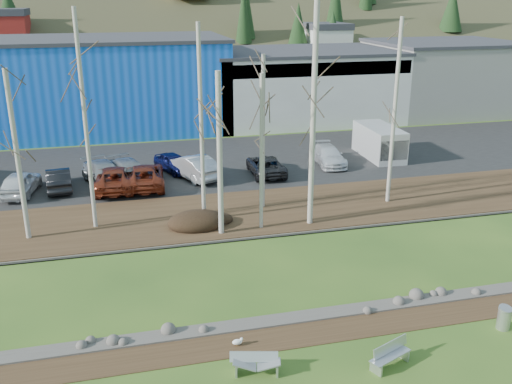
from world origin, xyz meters
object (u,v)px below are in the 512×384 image
object	(u,v)px
car_2	(144,176)
car_3	(129,172)
litter_bin	(504,319)
car_4	(174,163)
car_7	(328,155)
bench_damaged	(256,363)
bench_intact	(390,355)
car_0	(20,183)
car_1	(59,179)
seagull	(238,342)
car_8	(104,173)
van_white	(380,142)
car_5	(193,166)
car_6	(266,165)
car_9	(115,178)

from	to	relation	value
car_2	car_3	distance (m)	1.50
litter_bin	car_4	distance (m)	24.82
car_7	bench_damaged	bearing A→B (deg)	-112.87
car_3	car_4	distance (m)	3.49
litter_bin	car_7	xyz separation A→B (m)	(1.29, 21.84, 0.38)
bench_intact	car_0	xyz separation A→B (m)	(-14.48, 21.35, 0.46)
car_1	car_2	size ratio (longest dim) A/B	0.79
seagull	car_8	xyz separation A→B (m)	(-4.58, 19.80, 0.67)
car_0	car_8	world-z (taller)	car_0
seagull	van_white	world-z (taller)	van_white
bench_damaged	car_3	world-z (taller)	car_3
car_8	car_5	bearing A→B (deg)	-20.21
car_4	car_5	distance (m)	2.07
car_0	car_7	bearing A→B (deg)	-166.50
bench_damaged	car_2	bearing A→B (deg)	110.94
bench_intact	car_6	distance (m)	21.64
car_7	car_1	bearing A→B (deg)	-173.10
car_0	van_white	bearing A→B (deg)	-165.57
car_9	car_6	bearing A→B (deg)	-173.08
litter_bin	car_4	world-z (taller)	car_4
car_5	litter_bin	bearing A→B (deg)	90.10
car_4	car_7	bearing A→B (deg)	-27.77
car_7	car_4	bearing A→B (deg)	178.92
litter_bin	car_9	xyz separation A→B (m)	(-13.94, 19.97, 0.45)
seagull	litter_bin	bearing A→B (deg)	-6.39
car_3	car_5	size ratio (longest dim) A/B	1.01
car_1	car_3	xyz separation A→B (m)	(4.46, 0.39, 0.02)
bench_intact	car_1	bearing A→B (deg)	96.63
van_white	bench_intact	bearing A→B (deg)	-113.13
car_3	car_0	bearing A→B (deg)	168.17
car_1	car_9	distance (m)	3.59
car_3	van_white	size ratio (longest dim) A/B	0.90
car_8	bench_intact	bearing A→B (deg)	-85.81
bench_damaged	car_6	world-z (taller)	car_6
car_9	car_0	bearing A→B (deg)	-0.39
car_8	car_1	bearing A→B (deg)	169.03
car_0	car_4	size ratio (longest dim) A/B	1.15
car_7	van_white	size ratio (longest dim) A/B	0.84
car_0	car_5	distance (m)	10.93
seagull	car_3	world-z (taller)	car_3
car_2	car_9	world-z (taller)	same
car_7	car_9	bearing A→B (deg)	-169.36
car_4	car_7	world-z (taller)	car_7
car_6	car_1	bearing A→B (deg)	1.27
bench_intact	car_1	size ratio (longest dim) A/B	0.41
car_7	van_white	xyz separation A→B (m)	(4.49, 0.74, 0.51)
car_2	bench_damaged	bearing A→B (deg)	99.98
car_0	car_1	world-z (taller)	car_0
car_5	bench_intact	bearing A→B (deg)	76.65
bench_damaged	car_5	size ratio (longest dim) A/B	0.35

